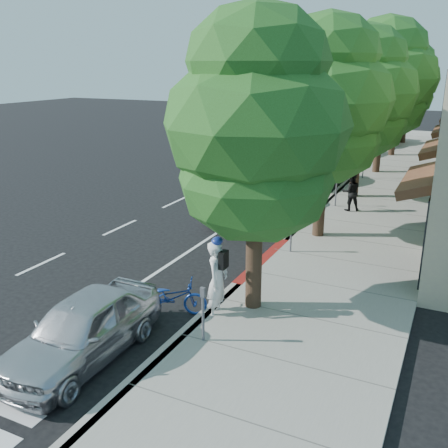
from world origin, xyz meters
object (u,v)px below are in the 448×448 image
Objects in this scene: street_tree_4 at (399,80)px; white_pickup at (341,144)px; cyclist at (217,280)px; bicycle at (172,297)px; near_car_a at (82,329)px; street_tree_1 at (326,103)px; street_tree_5 at (409,80)px; silver_suv at (253,199)px; dark_sedan at (313,171)px; dark_suv_far at (382,134)px; street_tree_2 at (362,94)px; pedestrian at (351,192)px; street_tree_0 at (256,130)px; street_tree_3 at (384,80)px.

white_pickup is (-3.10, -1.36, -4.07)m from street_tree_4.
bicycle is at bearing 100.59° from cyclist.
street_tree_4 is at bearing 84.50° from near_car_a.
street_tree_5 reaches higher than street_tree_1.
cyclist reaches higher than silver_suv.
dark_sedan is 14.97m from dark_suv_far.
street_tree_2 is (0.00, 6.00, -0.04)m from street_tree_1.
white_pickup is at bearing -156.37° from street_tree_4.
street_tree_5 is 16.86m from dark_sedan.
street_tree_4 is 1.46× the size of dark_suv_far.
street_tree_1 reaches higher than cyclist.
pedestrian is (0.35, -14.42, -3.99)m from street_tree_4.
street_tree_4 is 4.94× the size of pedestrian.
street_tree_5 is at bearing 48.09° from dark_suv_far.
street_tree_2 is 13.78m from bicycle.
near_car_a is (-2.39, -15.50, -3.98)m from street_tree_2.
street_tree_1 is at bearing 90.00° from street_tree_0.
street_tree_4 reaches higher than near_car_a.
street_tree_0 reaches higher than white_pickup.
street_tree_5 is (-0.00, 18.00, 0.07)m from street_tree_2.
dark_suv_far is (0.34, 29.74, 0.45)m from bicycle.
street_tree_2 is 4.88× the size of pedestrian.
street_tree_3 reaches higher than pedestrian.
pedestrian is (0.35, -2.42, -3.74)m from street_tree_2.
street_tree_4 is at bearing -115.39° from pedestrian.
street_tree_5 reaches higher than silver_suv.
bicycle is 14.83m from dark_sedan.
dark_suv_far is at bearing 86.68° from silver_suv.
street_tree_1 is 18.00m from street_tree_4.
pedestrian is (0.35, -8.42, -4.14)m from street_tree_3.
street_tree_3 is 11.61m from dark_suv_far.
street_tree_5 is 4.87× the size of pedestrian.
near_car_a is at bearing -104.10° from street_tree_1.
street_tree_0 is at bearing -73.30° from dark_sedan.
street_tree_3 reaches higher than street_tree_5.
street_tree_2 is 16.18m from near_car_a.
dark_sedan is 1.10× the size of near_car_a.
dark_suv_far is (-1.40, 4.74, -4.02)m from street_tree_4.
silver_suv is (-3.10, 7.50, -3.79)m from street_tree_0.
dark_suv_far is (-1.40, 16.74, -3.77)m from street_tree_2.
street_tree_3 is 1.43× the size of white_pickup.
street_tree_2 reaches higher than cyclist.
street_tree_3 is 6.51m from dark_sedan.
near_car_a is at bearing -96.33° from street_tree_3.
dark_suv_far reaches higher than silver_suv.
cyclist reaches higher than bicycle.
white_pickup is at bearing -99.50° from dark_suv_far.
pedestrian is (1.00, 10.27, -0.05)m from cyclist.
dark_sedan is (-2.45, 13.81, -3.79)m from street_tree_0.
near_car_a is (-2.39, -3.50, -3.83)m from street_tree_0.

